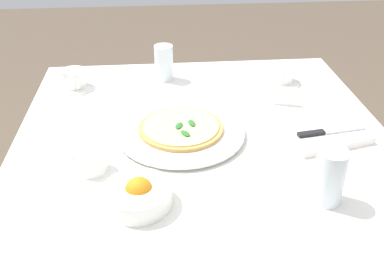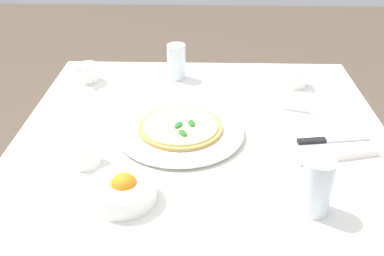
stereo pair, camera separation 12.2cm
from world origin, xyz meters
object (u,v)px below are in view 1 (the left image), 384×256
object	(u,v)px
coffee_cup_near_left	(282,76)
water_glass_far_right	(329,180)
dinner_knife	(328,131)
menu_card	(288,97)
pizza	(181,127)
citrus_bowl	(138,194)
pizza_plate	(181,132)
water_glass_right_edge	(164,65)
coffee_cup_far_left	(91,163)
napkin_folded	(326,136)
coffee_cup_near_right	(74,80)

from	to	relation	value
coffee_cup_near_left	water_glass_far_right	bearing A→B (deg)	-96.02
dinner_knife	menu_card	distance (m)	0.21
pizza	citrus_bowl	bearing A→B (deg)	-111.87
pizza_plate	coffee_cup_near_left	size ratio (longest dim) A/B	2.70
water_glass_right_edge	dinner_knife	size ratio (longest dim) A/B	0.62
coffee_cup_far_left	napkin_folded	size ratio (longest dim) A/B	0.53
pizza	coffee_cup_near_right	size ratio (longest dim) A/B	1.79
coffee_cup_far_left	coffee_cup_near_left	bearing A→B (deg)	38.23
menu_card	citrus_bowl	bearing A→B (deg)	59.66
coffee_cup_near_right	water_glass_right_edge	bearing A→B (deg)	8.76
water_glass_far_right	napkin_folded	distance (m)	0.27
coffee_cup_far_left	coffee_cup_near_left	world-z (taller)	coffee_cup_far_left
water_glass_far_right	water_glass_right_edge	xyz separation A→B (m)	(-0.33, 0.69, -0.00)
coffee_cup_near_right	water_glass_far_right	size ratio (longest dim) A/B	1.01
dinner_knife	citrus_bowl	xyz separation A→B (m)	(-0.51, -0.23, 0.00)
coffee_cup_near_left	pizza	bearing A→B (deg)	-139.40
water_glass_far_right	menu_card	size ratio (longest dim) A/B	1.47
water_glass_far_right	water_glass_right_edge	bearing A→B (deg)	116.03
menu_card	water_glass_right_edge	bearing A→B (deg)	-15.85
coffee_cup_near_left	napkin_folded	xyz separation A→B (m)	(0.02, -0.37, -0.02)
pizza	napkin_folded	bearing A→B (deg)	-7.97
coffee_cup_far_left	water_glass_right_edge	bearing A→B (deg)	70.11
water_glass_right_edge	menu_card	xyz separation A→B (m)	(0.37, -0.23, -0.02)
water_glass_far_right	dinner_knife	bearing A→B (deg)	69.59
napkin_folded	water_glass_far_right	bearing A→B (deg)	-123.88
citrus_bowl	pizza_plate	bearing A→B (deg)	68.18
pizza	coffee_cup_near_left	distance (m)	0.48
pizza	dinner_knife	size ratio (longest dim) A/B	1.19
dinner_knife	napkin_folded	bearing A→B (deg)	-180.00
water_glass_far_right	dinner_knife	distance (m)	0.27
citrus_bowl	menu_card	world-z (taller)	citrus_bowl
pizza	menu_card	world-z (taller)	menu_card
dinner_knife	citrus_bowl	bearing A→B (deg)	-164.87
water_glass_right_edge	menu_card	world-z (taller)	water_glass_right_edge
citrus_bowl	menu_card	distance (m)	0.62
coffee_cup_near_right	menu_card	bearing A→B (deg)	-15.55
pizza_plate	water_glass_far_right	xyz separation A→B (m)	(0.30, -0.30, 0.04)
water_glass_far_right	dinner_knife	size ratio (longest dim) A/B	0.66
coffee_cup_far_left	napkin_folded	bearing A→B (deg)	9.00
pizza_plate	menu_card	distance (m)	0.37
pizza_plate	dinner_knife	xyz separation A→B (m)	(0.40, -0.05, 0.01)
coffee_cup_far_left	dinner_knife	bearing A→B (deg)	9.00
napkin_folded	menu_card	distance (m)	0.21
coffee_cup_far_left	dinner_knife	xyz separation A→B (m)	(0.62, 0.10, -0.00)
water_glass_right_edge	menu_card	distance (m)	0.44
coffee_cup_near_right	napkin_folded	bearing A→B (deg)	-28.28
pizza_plate	citrus_bowl	distance (m)	0.30
napkin_folded	citrus_bowl	world-z (taller)	citrus_bowl
pizza	water_glass_right_edge	world-z (taller)	water_glass_right_edge
citrus_bowl	pizza	bearing A→B (deg)	68.13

